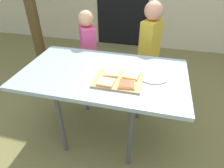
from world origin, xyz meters
TOP-DOWN VIEW (x-y plane):
  - ground_plane at (0.00, 0.00)m, footprint 16.00×16.00m
  - dining_table at (0.00, 0.00)m, footprint 1.31×0.76m
  - cutting_board at (0.14, -0.10)m, footprint 0.35×0.27m
  - pizza_slice_near_right at (0.22, -0.16)m, footprint 0.13×0.12m
  - pizza_slice_far_left at (0.07, -0.03)m, footprint 0.13×0.12m
  - pizza_slice_far_right at (0.23, -0.03)m, footprint 0.13×0.12m
  - pizza_slice_near_left at (0.07, -0.16)m, footprint 0.12×0.11m
  - plate_white_right at (0.39, 0.03)m, footprint 0.24×0.24m
  - child_left at (-0.35, 0.60)m, footprint 0.24×0.28m
  - child_right at (0.31, 0.71)m, footprint 0.22×0.28m

SIDE VIEW (x-z plane):
  - ground_plane at x=0.00m, z-range 0.00..0.00m
  - child_left at x=-0.35m, z-range 0.07..1.07m
  - dining_table at x=0.00m, z-range 0.29..0.98m
  - child_right at x=0.31m, z-range 0.09..1.20m
  - plate_white_right at x=0.39m, z-range 0.69..0.70m
  - cutting_board at x=0.14m, z-range 0.69..0.70m
  - pizza_slice_near_right at x=0.22m, z-range 0.70..0.72m
  - pizza_slice_far_left at x=0.07m, z-range 0.70..0.72m
  - pizza_slice_far_right at x=0.23m, z-range 0.70..0.72m
  - pizza_slice_near_left at x=0.07m, z-range 0.70..0.72m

